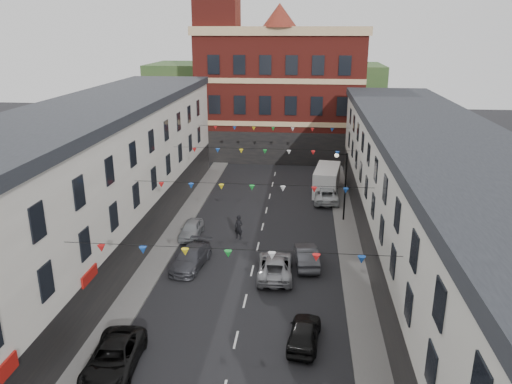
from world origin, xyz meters
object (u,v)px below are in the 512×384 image
(car_left_d, at_px, (191,258))
(pedestrian, at_px, (239,227))
(car_right_d, at_px, (304,333))
(car_right_f, at_px, (326,194))
(car_left_e, at_px, (191,229))
(car_left_c, at_px, (114,358))
(moving_car, at_px, (275,266))
(car_right_e, at_px, (306,256))
(white_van, at_px, (327,180))
(street_lamp, at_px, (343,177))

(car_left_d, bearing_deg, pedestrian, 70.44)
(car_right_d, relative_size, pedestrian, 2.00)
(car_left_d, distance_m, car_right_f, 17.79)
(car_left_e, xyz_separation_m, car_right_d, (9.04, -13.34, 0.03))
(car_left_c, xyz_separation_m, pedestrian, (3.86, 16.37, 0.28))
(moving_car, bearing_deg, car_right_f, -106.42)
(car_left_e, bearing_deg, car_right_e, -23.94)
(white_van, bearing_deg, car_right_e, -89.23)
(street_lamp, bearing_deg, car_right_f, 101.70)
(car_left_e, height_order, pedestrian, pedestrian)
(car_left_c, xyz_separation_m, car_right_d, (9.10, 3.09, -0.02))
(pedestrian, bearing_deg, car_left_d, -94.84)
(pedestrian, bearing_deg, car_left_c, -80.67)
(street_lamp, distance_m, pedestrian, 9.88)
(street_lamp, bearing_deg, car_right_e, -108.32)
(street_lamp, bearing_deg, car_left_d, -137.96)
(car_left_c, distance_m, white_van, 31.04)
(moving_car, bearing_deg, pedestrian, -63.18)
(car_left_e, distance_m, pedestrian, 3.81)
(car_left_c, relative_size, car_right_e, 1.16)
(street_lamp, relative_size, car_left_d, 1.28)
(car_right_e, bearing_deg, moving_car, 34.62)
(car_left_c, height_order, white_van, white_van)
(car_left_c, bearing_deg, car_right_f, 63.43)
(car_right_d, xyz_separation_m, moving_car, (-2.01, 7.48, 0.03))
(car_left_c, relative_size, white_van, 0.85)
(car_left_c, xyz_separation_m, car_right_e, (9.17, 12.34, 0.01))
(street_lamp, bearing_deg, pedestrian, -150.32)
(car_right_f, height_order, pedestrian, pedestrian)
(car_left_d, distance_m, moving_car, 5.93)
(car_left_c, distance_m, car_left_d, 11.33)
(car_left_d, relative_size, car_right_f, 0.93)
(car_left_c, bearing_deg, car_right_d, 15.02)
(street_lamp, xyz_separation_m, car_right_d, (-2.95, -17.95, -3.24))
(car_right_d, bearing_deg, car_left_e, -49.55)
(car_right_e, distance_m, pedestrian, 6.68)
(car_right_e, bearing_deg, street_lamp, -114.12)
(moving_car, bearing_deg, white_van, -104.58)
(car_right_e, xyz_separation_m, white_van, (1.93, 16.65, 0.58))
(car_left_c, xyz_separation_m, car_left_e, (0.06, 16.42, -0.05))
(street_lamp, bearing_deg, white_van, 96.82)
(street_lamp, height_order, car_left_c, street_lamp)
(white_van, bearing_deg, car_right_d, -87.03)
(white_van, distance_m, pedestrian, 14.54)
(street_lamp, xyz_separation_m, car_right_f, (-1.05, 5.07, -3.21))
(street_lamp, xyz_separation_m, moving_car, (-4.96, -10.47, -3.21))
(pedestrian, bearing_deg, car_right_f, 76.34)
(car_left_d, bearing_deg, car_left_e, 110.37)
(car_right_d, height_order, car_right_e, car_right_e)
(car_right_d, relative_size, white_van, 0.67)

